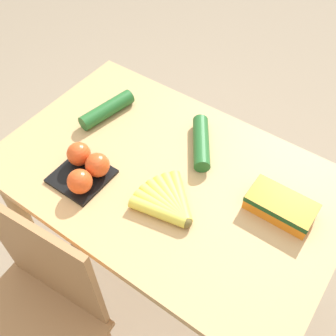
% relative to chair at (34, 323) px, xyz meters
% --- Properties ---
extents(ground_plane, '(12.00, 12.00, 0.00)m').
position_rel_chair_xyz_m(ground_plane, '(-0.12, -0.56, -0.49)').
color(ground_plane, gray).
extents(dining_table, '(1.12, 0.71, 0.75)m').
position_rel_chair_xyz_m(dining_table, '(-0.12, -0.56, 0.14)').
color(dining_table, tan).
rests_on(dining_table, ground_plane).
extents(chair, '(0.45, 0.43, 0.91)m').
position_rel_chair_xyz_m(chair, '(0.00, 0.00, 0.00)').
color(chair, '#A87547').
rests_on(chair, ground_plane).
extents(banana_bunch, '(0.20, 0.19, 0.04)m').
position_rel_chair_xyz_m(banana_bunch, '(-0.19, -0.45, 0.29)').
color(banana_bunch, brown).
rests_on(banana_bunch, dining_table).
extents(tomato_pack, '(0.17, 0.17, 0.09)m').
position_rel_chair_xyz_m(tomato_pack, '(0.09, -0.40, 0.31)').
color(tomato_pack, black).
rests_on(tomato_pack, dining_table).
extents(carrot_bag, '(0.20, 0.11, 0.06)m').
position_rel_chair_xyz_m(carrot_bag, '(-0.47, -0.63, 0.30)').
color(carrot_bag, orange).
rests_on(carrot_bag, dining_table).
extents(cucumber_near, '(0.09, 0.22, 0.05)m').
position_rel_chair_xyz_m(cucumber_near, '(0.22, -0.65, 0.30)').
color(cucumber_near, '#236028').
rests_on(cucumber_near, dining_table).
extents(cucumber_far, '(0.17, 0.21, 0.05)m').
position_rel_chair_xyz_m(cucumber_far, '(-0.14, -0.71, 0.30)').
color(cucumber_far, '#236028').
rests_on(cucumber_far, dining_table).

